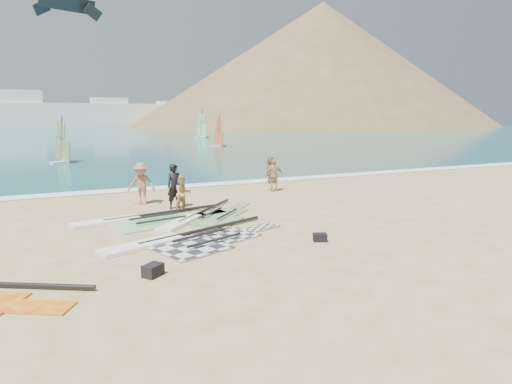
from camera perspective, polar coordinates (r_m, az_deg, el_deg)
name	(u,v)px	position (r m, az deg, el deg)	size (l,w,h in m)	color
ground	(281,246)	(13.66, 3.29, -7.15)	(300.00, 300.00, 0.00)	tan
sea	(83,128)	(143.73, -22.08, 7.87)	(300.00, 240.00, 0.06)	#0C535A
surf_line	(182,187)	(24.94, -9.89, 0.67)	(300.00, 1.20, 0.04)	white
far_town	(28,114)	(161.83, -28.10, 9.20)	(160.00, 8.00, 12.00)	white
headland_main	(320,126)	(168.35, 8.57, 8.73)	(143.00, 143.00, 45.00)	brown
headland_minor	(376,124)	(197.16, 15.65, 8.68)	(70.00, 70.00, 28.00)	brown
rig_grey	(186,241)	(14.17, -9.32, -6.41)	(6.50, 3.79, 0.20)	#29292C
rig_green	(142,220)	(17.25, -15.01, -3.63)	(6.17, 3.01, 0.20)	green
rig_orange	(205,217)	(17.19, -6.86, -3.39)	(4.98, 4.59, 0.20)	orange
gear_bag_near	(153,270)	(11.44, -13.58, -10.11)	(0.50, 0.36, 0.32)	black
gear_bag_far	(320,237)	(14.22, 8.53, -6.00)	(0.44, 0.30, 0.26)	black
person_wetsuit	(175,186)	(19.06, -10.77, 0.73)	(0.72, 0.47, 1.98)	black
beachgoer_left	(183,194)	(18.29, -9.68, -0.23)	(0.78, 0.61, 1.61)	tan
beachgoer_mid	(141,184)	(20.26, -15.04, 1.06)	(1.26, 0.72, 1.94)	#995E4B
beachgoer_back	(274,175)	(23.07, 2.43, 2.26)	(1.03, 0.43, 1.76)	tan
beachgoer_right	(270,170)	(25.89, 1.91, 2.99)	(1.51, 0.48, 1.63)	#945B50
windsurfer_left	(63,149)	(40.45, -24.39, 5.24)	(2.23, 2.41, 3.99)	white
windsurfer_centre	(219,137)	(56.67, -4.97, 7.29)	(2.25, 2.69, 4.02)	white
windsurfer_right	(202,130)	(78.22, -7.27, 8.19)	(2.82, 3.13, 4.97)	white
kitesurf_kite	(68,6)	(59.25, -23.82, 21.79)	(7.33, 3.16, 2.49)	black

